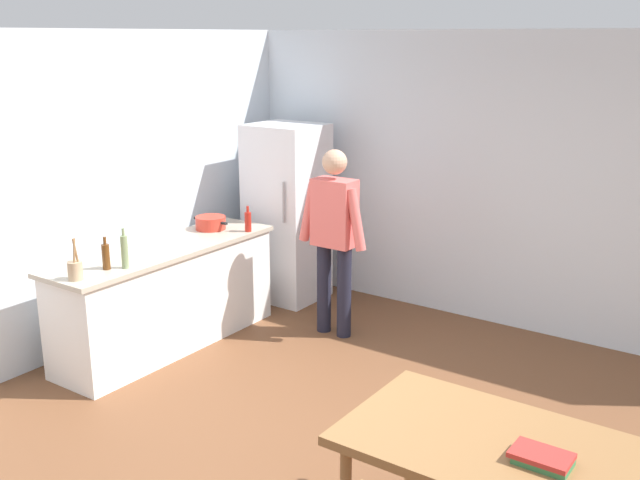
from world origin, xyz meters
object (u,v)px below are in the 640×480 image
object	(u,v)px
bottle_beer_brown	(106,256)
bottle_vinegar_tall	(125,251)
person	(334,231)
book_stack	(542,458)
refrigerator	(287,213)
utensil_jar	(75,269)
bottle_sauce_red	(248,221)
dining_table	(488,454)
cooking_pot	(211,223)

from	to	relation	value
bottle_beer_brown	bottle_vinegar_tall	world-z (taller)	bottle_vinegar_tall
person	bottle_vinegar_tall	xyz separation A→B (m)	(-0.86, -1.63, 0.06)
bottle_beer_brown	book_stack	world-z (taller)	bottle_beer_brown
refrigerator	utensil_jar	world-z (taller)	refrigerator
refrigerator	bottle_vinegar_tall	world-z (taller)	refrigerator
refrigerator	bottle_beer_brown	size ratio (longest dim) A/B	6.92
utensil_jar	bottle_sauce_red	world-z (taller)	utensil_jar
refrigerator	person	distance (m)	1.10
person	refrigerator	bearing A→B (deg)	149.77
bottle_vinegar_tall	book_stack	xyz separation A→B (m)	(3.49, -0.58, -0.26)
person	book_stack	world-z (taller)	person
bottle_vinegar_tall	refrigerator	bearing A→B (deg)	92.31
dining_table	refrigerator	bearing A→B (deg)	140.71
dining_table	person	bearing A→B (deg)	137.59
dining_table	bottle_sauce_red	size ratio (longest dim) A/B	5.83
cooking_pot	utensil_jar	world-z (taller)	utensil_jar
bottle_sauce_red	bottle_beer_brown	bearing A→B (deg)	-96.14
person	bottle_sauce_red	size ratio (longest dim) A/B	7.08
utensil_jar	bottle_vinegar_tall	xyz separation A→B (m)	(0.08, 0.40, 0.06)
utensil_jar	book_stack	xyz separation A→B (m)	(3.57, -0.18, -0.20)
refrigerator	person	xyz separation A→B (m)	(0.95, -0.55, 0.08)
person	bottle_beer_brown	world-z (taller)	person
book_stack	bottle_beer_brown	bearing A→B (deg)	172.51
refrigerator	bottle_sauce_red	size ratio (longest dim) A/B	7.50
dining_table	cooking_pot	xyz separation A→B (m)	(-3.49, 1.78, 0.29)
cooking_pot	bottle_beer_brown	size ratio (longest dim) A/B	1.54
dining_table	cooking_pot	size ratio (longest dim) A/B	3.50
bottle_vinegar_tall	bottle_beer_brown	bearing A→B (deg)	-132.02
utensil_jar	bottle_sauce_red	size ratio (longest dim) A/B	1.33
person	bottle_beer_brown	distance (m)	1.98
refrigerator	bottle_beer_brown	xyz separation A→B (m)	(-0.01, -2.29, 0.11)
bottle_sauce_red	bottle_vinegar_tall	distance (m)	1.39
bottle_sauce_red	book_stack	world-z (taller)	bottle_sauce_red
refrigerator	bottle_vinegar_tall	distance (m)	2.19
utensil_jar	bottle_sauce_red	distance (m)	1.80
bottle_vinegar_tall	cooking_pot	bearing A→B (deg)	102.46
cooking_pot	refrigerator	bearing A→B (deg)	78.37
bottle_beer_brown	book_stack	distance (m)	3.63
book_stack	utensil_jar	bearing A→B (deg)	177.19
dining_table	utensil_jar	world-z (taller)	utensil_jar
dining_table	bottle_sauce_red	xyz separation A→B (m)	(-3.15, 1.91, 0.32)
cooking_pot	book_stack	bearing A→B (deg)	-25.94
dining_table	bottle_vinegar_tall	bearing A→B (deg)	170.81
book_stack	dining_table	bearing A→B (deg)	168.57
bottle_vinegar_tall	book_stack	bearing A→B (deg)	-9.37
person	book_stack	xyz separation A→B (m)	(2.63, -2.20, -0.20)
person	bottle_sauce_red	distance (m)	0.83
bottle_beer_brown	person	bearing A→B (deg)	61.09
cooking_pot	bottle_sauce_red	distance (m)	0.37
cooking_pot	bottle_sauce_red	size ratio (longest dim) A/B	1.67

